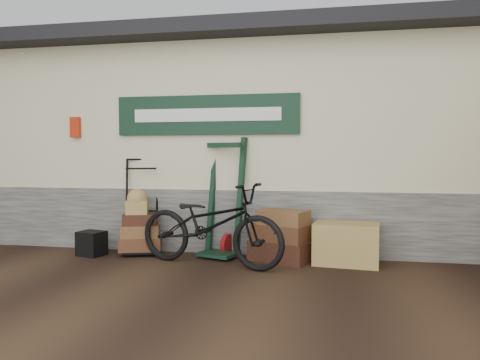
% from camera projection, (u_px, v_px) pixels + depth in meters
% --- Properties ---
extents(ground, '(80.00, 80.00, 0.00)m').
position_uv_depth(ground, '(210.00, 271.00, 5.62)').
color(ground, black).
rests_on(ground, ground).
extents(station_building, '(14.40, 4.10, 3.20)m').
position_uv_depth(station_building, '(249.00, 142.00, 8.21)').
color(station_building, '#4C4C47').
rests_on(station_building, ground).
extents(porter_trolley, '(0.81, 0.69, 1.37)m').
position_uv_depth(porter_trolley, '(141.00, 205.00, 6.65)').
color(porter_trolley, black).
rests_on(porter_trolley, ground).
extents(green_barrow, '(0.72, 0.66, 1.63)m').
position_uv_depth(green_barrow, '(224.00, 197.00, 6.41)').
color(green_barrow, black).
rests_on(green_barrow, ground).
extents(suitcase_stack, '(0.89, 0.73, 0.68)m').
position_uv_depth(suitcase_stack, '(281.00, 235.00, 6.16)').
color(suitcase_stack, '#351811').
rests_on(suitcase_stack, ground).
extents(wicker_hamper, '(0.86, 0.61, 0.53)m').
position_uv_depth(wicker_hamper, '(346.00, 244.00, 5.96)').
color(wicker_hamper, olive).
rests_on(wicker_hamper, ground).
extents(black_trunk, '(0.40, 0.37, 0.34)m').
position_uv_depth(black_trunk, '(92.00, 243.00, 6.47)').
color(black_trunk, black).
rests_on(black_trunk, ground).
extents(bicycle, '(1.18, 2.11, 1.17)m').
position_uv_depth(bicycle, '(210.00, 220.00, 5.86)').
color(bicycle, black).
rests_on(bicycle, ground).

